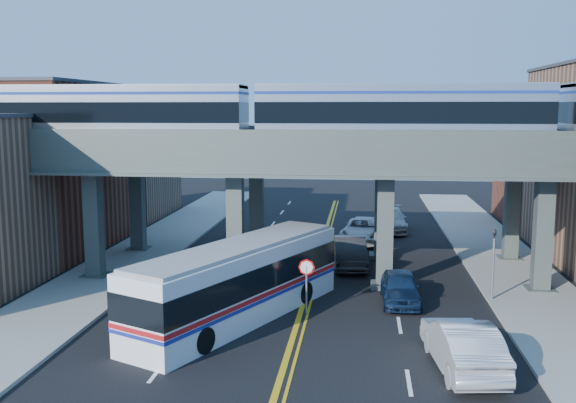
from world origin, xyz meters
name	(u,v)px	position (x,y,z in m)	size (l,w,h in m)	color
ground	(293,337)	(0.00, 0.00, 0.00)	(120.00, 120.00, 0.00)	black
sidewalk_west	(118,268)	(-11.50, 10.00, 0.08)	(5.00, 70.00, 0.16)	gray
sidewalk_east	(520,280)	(11.50, 10.00, 0.08)	(5.00, 70.00, 0.16)	gray
building_west_b	(50,167)	(-18.50, 16.00, 5.50)	(8.00, 14.00, 11.00)	brown
building_west_c	(121,170)	(-18.50, 29.00, 4.00)	(8.00, 10.00, 8.00)	#996A4F
building_east_c	(556,169)	(18.50, 29.00, 4.50)	(8.00, 10.00, 9.00)	brown
elevated_viaduct_near	(310,166)	(0.00, 8.00, 6.47)	(52.00, 3.60, 7.40)	#434E4C
elevated_viaduct_far	(319,156)	(0.00, 15.00, 6.47)	(52.00, 3.60, 7.40)	#434E4C
transit_train	(401,113)	(4.66, 8.00, 9.20)	(45.60, 2.86, 3.33)	black
stop_sign	(307,278)	(0.30, 3.00, 1.76)	(0.76, 0.09, 2.63)	slate
traffic_signal	(494,256)	(9.20, 6.00, 2.30)	(0.15, 0.18, 4.10)	slate
transit_bus	(239,282)	(-2.65, 2.04, 1.70)	(8.10, 12.83, 3.31)	white
car_lane_a	(400,287)	(4.71, 5.36, 0.78)	(1.84, 4.58, 1.56)	#11233F
car_lane_b	(350,253)	(2.12, 12.24, 0.89)	(1.87, 5.38, 1.77)	#2A292C
car_lane_c	(363,230)	(2.90, 19.84, 0.84)	(2.77, 6.01, 1.67)	silver
car_lane_d	(390,220)	(5.00, 24.24, 0.86)	(2.41, 5.92, 1.72)	#ABABAF
car_parked_curb	(462,345)	(6.50, -2.55, 0.93)	(1.96, 5.62, 1.85)	silver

